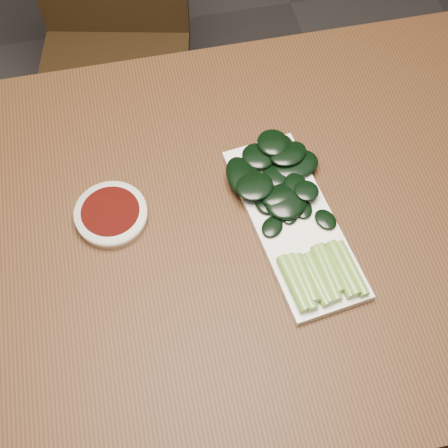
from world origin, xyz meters
TOP-DOWN VIEW (x-y plane):
  - ground at (0.00, 0.00)m, footprint 6.00×6.00m
  - table at (0.00, 0.00)m, footprint 1.40×0.80m
  - chair_far at (-0.12, 0.73)m, footprint 0.46×0.46m
  - sauce_bowl at (-0.16, 0.05)m, footprint 0.12×0.12m
  - serving_plate at (0.12, -0.02)m, footprint 0.17×0.35m
  - gai_lan at (0.12, 0.00)m, footprint 0.17×0.34m

SIDE VIEW (x-z plane):
  - ground at x=0.00m, z-range 0.00..0.00m
  - chair_far at x=-0.12m, z-range 0.04..0.93m
  - table at x=0.00m, z-range 0.30..1.05m
  - serving_plate at x=0.12m, z-range 0.75..0.76m
  - sauce_bowl at x=-0.16m, z-range 0.75..0.78m
  - gai_lan at x=0.12m, z-range 0.76..0.79m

